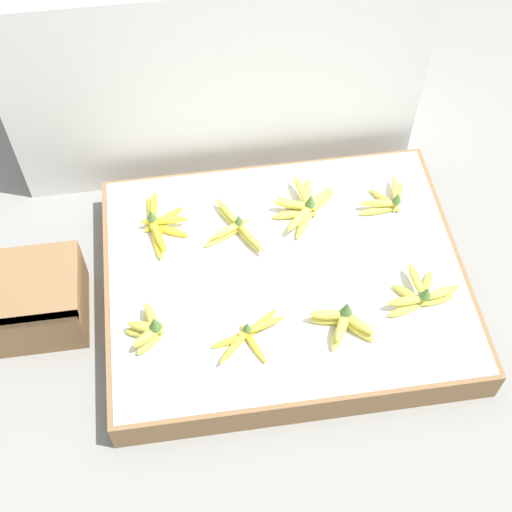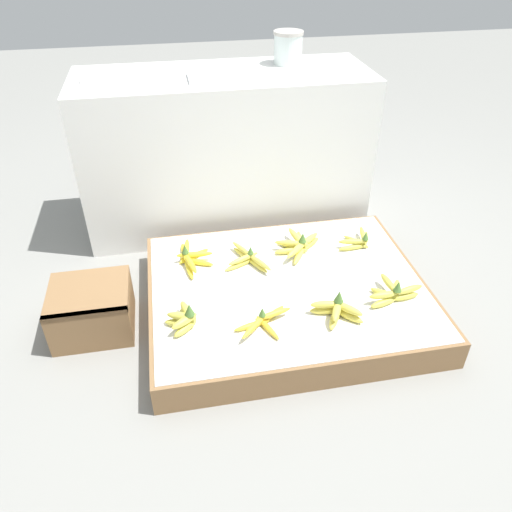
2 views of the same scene
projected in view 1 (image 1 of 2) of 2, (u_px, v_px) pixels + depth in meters
ground_plane at (284, 292)px, 2.38m from camera, size 10.00×10.00×0.00m
display_platform at (284, 282)px, 2.32m from camera, size 1.15×0.92×0.13m
back_vendor_table at (210, 49)px, 2.50m from camera, size 1.41×0.52×0.78m
wooden_crate at (34, 300)px, 2.24m from camera, size 0.31×0.28×0.20m
banana_bunch_front_left at (150, 329)px, 2.11m from camera, size 0.13×0.17×0.11m
banana_bunch_front_midleft at (249, 335)px, 2.11m from camera, size 0.23×0.19×0.08m
banana_bunch_front_midright at (343, 322)px, 2.12m from camera, size 0.19×0.14×0.11m
banana_bunch_front_right at (421, 294)px, 2.18m from camera, size 0.24×0.17×0.10m
banana_bunch_middle_left at (159, 224)px, 2.35m from camera, size 0.16×0.27×0.09m
banana_bunch_middle_midleft at (235, 228)px, 2.34m from camera, size 0.20×0.25×0.08m
banana_bunch_middle_midright at (305, 206)px, 2.39m from camera, size 0.24×0.26×0.10m
banana_bunch_middle_right at (388, 200)px, 2.41m from camera, size 0.19×0.15×0.09m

